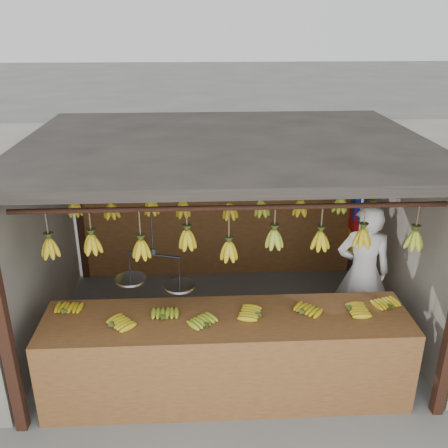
{
  "coord_description": "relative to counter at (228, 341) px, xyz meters",
  "views": [
    {
      "loc": [
        -0.29,
        -5.22,
        3.6
      ],
      "look_at": [
        0.0,
        0.3,
        1.3
      ],
      "focal_mm": 40.0,
      "sensor_mm": 36.0,
      "label": 1
    }
  ],
  "objects": [
    {
      "name": "ground",
      "position": [
        0.04,
        1.23,
        -0.71
      ],
      "size": [
        80.0,
        80.0,
        0.0
      ],
      "primitive_type": "plane",
      "color": "#5B5B57"
    },
    {
      "name": "stall",
      "position": [
        0.04,
        1.56,
        1.26
      ],
      "size": [
        4.3,
        3.3,
        2.4
      ],
      "color": "black",
      "rests_on": "ground"
    },
    {
      "name": "counter",
      "position": [
        0.0,
        0.0,
        0.0
      ],
      "size": [
        3.59,
        0.82,
        0.96
      ],
      "color": "brown",
      "rests_on": "ground"
    },
    {
      "name": "hanging_bananas",
      "position": [
        0.04,
        1.23,
        0.92
      ],
      "size": [
        3.61,
        2.24,
        0.4
      ],
      "color": "#B29913",
      "rests_on": "ground"
    },
    {
      "name": "balance_scale",
      "position": [
        -0.69,
        0.23,
        0.57
      ],
      "size": [
        0.77,
        0.44,
        0.76
      ],
      "color": "black",
      "rests_on": "ground"
    },
    {
      "name": "vendor",
      "position": [
        1.64,
        1.08,
        0.13
      ],
      "size": [
        0.68,
        0.5,
        1.69
      ],
      "primitive_type": "imported",
      "rotation": [
        0.0,
        0.0,
        2.97
      ],
      "color": "white",
      "rests_on": "ground"
    },
    {
      "name": "bag_bundles",
      "position": [
        1.98,
        2.58,
        0.28
      ],
      "size": [
        0.08,
        0.26,
        1.21
      ],
      "color": "#199926",
      "rests_on": "ground"
    }
  ]
}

